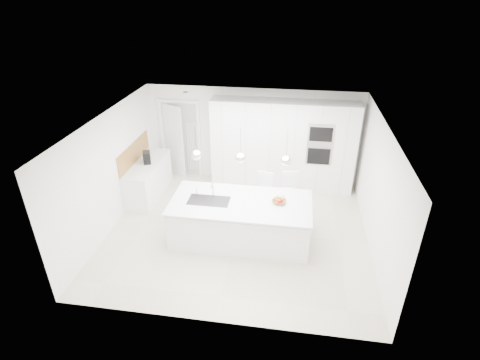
# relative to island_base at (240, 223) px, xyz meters

# --- Properties ---
(floor) EXTENTS (5.50, 5.50, 0.00)m
(floor) POSITION_rel_island_base_xyz_m (-0.10, 0.30, -0.43)
(floor) COLOR beige
(floor) RESTS_ON ground
(wall_back) EXTENTS (5.50, 0.00, 5.50)m
(wall_back) POSITION_rel_island_base_xyz_m (-0.10, 2.80, 0.82)
(wall_back) COLOR white
(wall_back) RESTS_ON ground
(wall_left) EXTENTS (0.00, 5.00, 5.00)m
(wall_left) POSITION_rel_island_base_xyz_m (-2.85, 0.30, 0.82)
(wall_left) COLOR white
(wall_left) RESTS_ON ground
(ceiling) EXTENTS (5.50, 5.50, 0.00)m
(ceiling) POSITION_rel_island_base_xyz_m (-0.10, 0.30, 2.07)
(ceiling) COLOR white
(ceiling) RESTS_ON wall_back
(tall_cabinets) EXTENTS (3.60, 0.60, 2.30)m
(tall_cabinets) POSITION_rel_island_base_xyz_m (0.70, 2.50, 0.72)
(tall_cabinets) COLOR white
(tall_cabinets) RESTS_ON floor
(oven_stack) EXTENTS (0.62, 0.04, 1.05)m
(oven_stack) POSITION_rel_island_base_xyz_m (1.60, 2.19, 0.92)
(oven_stack) COLOR #A5A5A8
(oven_stack) RESTS_ON tall_cabinets
(doorway_frame) EXTENTS (1.11, 0.08, 2.13)m
(doorway_frame) POSITION_rel_island_base_xyz_m (-2.05, 2.77, 0.59)
(doorway_frame) COLOR white
(doorway_frame) RESTS_ON floor
(hallway_door) EXTENTS (0.76, 0.38, 2.00)m
(hallway_door) POSITION_rel_island_base_xyz_m (-2.30, 2.72, 0.57)
(hallway_door) COLOR white
(hallway_door) RESTS_ON floor
(radiator) EXTENTS (0.32, 0.04, 1.40)m
(radiator) POSITION_rel_island_base_xyz_m (-1.73, 2.76, 0.42)
(radiator) COLOR white
(radiator) RESTS_ON floor
(left_base_cabinets) EXTENTS (0.60, 1.80, 0.86)m
(left_base_cabinets) POSITION_rel_island_base_xyz_m (-2.55, 1.50, 0.00)
(left_base_cabinets) COLOR white
(left_base_cabinets) RESTS_ON floor
(left_worktop) EXTENTS (0.62, 1.82, 0.04)m
(left_worktop) POSITION_rel_island_base_xyz_m (-2.55, 1.50, 0.45)
(left_worktop) COLOR white
(left_worktop) RESTS_ON left_base_cabinets
(oak_backsplash) EXTENTS (0.02, 1.80, 0.50)m
(oak_backsplash) POSITION_rel_island_base_xyz_m (-2.84, 1.50, 0.72)
(oak_backsplash) COLOR #AB7437
(oak_backsplash) RESTS_ON wall_left
(island_base) EXTENTS (2.80, 1.20, 0.86)m
(island_base) POSITION_rel_island_base_xyz_m (0.00, 0.00, 0.00)
(island_base) COLOR white
(island_base) RESTS_ON floor
(island_worktop) EXTENTS (2.84, 1.40, 0.04)m
(island_worktop) POSITION_rel_island_base_xyz_m (0.00, 0.05, 0.45)
(island_worktop) COLOR white
(island_worktop) RESTS_ON island_base
(island_sink) EXTENTS (0.84, 0.44, 0.18)m
(island_sink) POSITION_rel_island_base_xyz_m (-0.65, -0.00, 0.39)
(island_sink) COLOR #3F3F42
(island_sink) RESTS_ON island_worktop
(island_tap) EXTENTS (0.02, 0.02, 0.30)m
(island_tap) POSITION_rel_island_base_xyz_m (-0.60, 0.20, 0.62)
(island_tap) COLOR white
(island_tap) RESTS_ON island_worktop
(pendant_left) EXTENTS (0.20, 0.20, 0.20)m
(pendant_left) POSITION_rel_island_base_xyz_m (-0.85, -0.00, 1.47)
(pendant_left) COLOR white
(pendant_left) RESTS_ON ceiling
(pendant_mid) EXTENTS (0.20, 0.20, 0.20)m
(pendant_mid) POSITION_rel_island_base_xyz_m (-0.00, -0.00, 1.47)
(pendant_mid) COLOR white
(pendant_mid) RESTS_ON ceiling
(pendant_right) EXTENTS (0.20, 0.20, 0.20)m
(pendant_right) POSITION_rel_island_base_xyz_m (0.85, -0.00, 1.47)
(pendant_right) COLOR white
(pendant_right) RESTS_ON ceiling
(fruit_bowl) EXTENTS (0.34, 0.34, 0.07)m
(fruit_bowl) POSITION_rel_island_base_xyz_m (0.76, 0.12, 0.50)
(fruit_bowl) COLOR #AB7437
(fruit_bowl) RESTS_ON island_worktop
(espresso_machine) EXTENTS (0.26, 0.31, 0.29)m
(espresso_machine) POSITION_rel_island_base_xyz_m (-2.53, 1.51, 0.61)
(espresso_machine) COLOR black
(espresso_machine) RESTS_ON left_worktop
(bar_stool_left) EXTENTS (0.46, 0.57, 1.10)m
(bar_stool_left) POSITION_rel_island_base_xyz_m (0.42, 0.89, 0.12)
(bar_stool_left) COLOR white
(bar_stool_left) RESTS_ON floor
(bar_stool_right) EXTENTS (0.44, 0.56, 1.13)m
(bar_stool_right) POSITION_rel_island_base_xyz_m (0.94, 0.96, 0.13)
(bar_stool_right) COLOR white
(bar_stool_right) RESTS_ON floor
(apple_a) EXTENTS (0.07, 0.07, 0.07)m
(apple_a) POSITION_rel_island_base_xyz_m (0.81, 0.12, 0.54)
(apple_a) COLOR red
(apple_a) RESTS_ON fruit_bowl
(apple_b) EXTENTS (0.08, 0.08, 0.08)m
(apple_b) POSITION_rel_island_base_xyz_m (0.76, 0.06, 0.54)
(apple_b) COLOR red
(apple_b) RESTS_ON fruit_bowl
(apple_c) EXTENTS (0.07, 0.07, 0.07)m
(apple_c) POSITION_rel_island_base_xyz_m (0.77, 0.16, 0.53)
(apple_c) COLOR red
(apple_c) RESTS_ON fruit_bowl
(banana_bunch) EXTENTS (0.24, 0.17, 0.22)m
(banana_bunch) POSITION_rel_island_base_xyz_m (0.76, 0.15, 0.59)
(banana_bunch) COLOR yellow
(banana_bunch) RESTS_ON fruit_bowl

